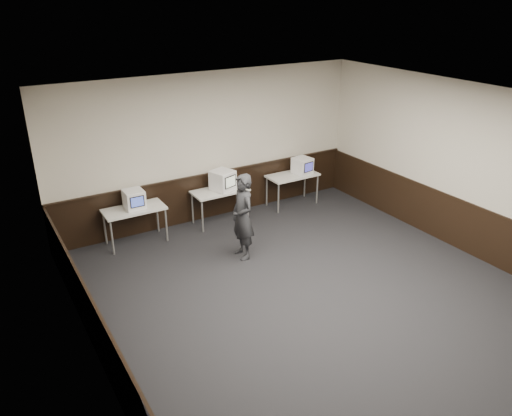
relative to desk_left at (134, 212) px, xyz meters
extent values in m
plane|color=black|center=(1.90, -3.60, -0.68)|extent=(8.00, 8.00, 0.00)
plane|color=white|center=(1.90, -3.60, 2.52)|extent=(8.00, 8.00, 0.00)
plane|color=beige|center=(1.90, 0.40, 0.92)|extent=(7.00, 0.00, 7.00)
plane|color=beige|center=(-1.60, -3.60, 0.92)|extent=(0.00, 8.00, 8.00)
plane|color=beige|center=(5.40, -3.60, 0.92)|extent=(0.00, 8.00, 8.00)
cube|color=black|center=(1.90, 0.38, -0.18)|extent=(6.98, 0.04, 1.00)
cube|color=black|center=(-1.58, -3.60, -0.18)|extent=(0.04, 7.98, 1.00)
cube|color=black|center=(5.38, -3.60, -0.18)|extent=(0.04, 7.98, 1.00)
cube|color=black|center=(1.90, 0.36, 0.34)|extent=(6.98, 0.06, 0.04)
cube|color=silver|center=(0.00, 0.00, 0.05)|extent=(1.20, 0.60, 0.04)
cylinder|color=#999999|center=(-0.55, -0.25, -0.32)|extent=(0.04, 0.04, 0.71)
cylinder|color=#999999|center=(0.55, -0.25, -0.32)|extent=(0.04, 0.04, 0.71)
cylinder|color=#999999|center=(-0.55, 0.25, -0.32)|extent=(0.04, 0.04, 0.71)
cylinder|color=#999999|center=(0.55, 0.25, -0.32)|extent=(0.04, 0.04, 0.71)
cube|color=silver|center=(1.90, 0.00, 0.05)|extent=(1.20, 0.60, 0.04)
cylinder|color=#999999|center=(1.35, -0.25, -0.32)|extent=(0.04, 0.04, 0.71)
cylinder|color=#999999|center=(2.45, -0.25, -0.32)|extent=(0.04, 0.04, 0.71)
cylinder|color=#999999|center=(1.35, 0.25, -0.32)|extent=(0.04, 0.04, 0.71)
cylinder|color=#999999|center=(2.45, 0.25, -0.32)|extent=(0.04, 0.04, 0.71)
cube|color=silver|center=(3.80, 0.00, 0.05)|extent=(1.20, 0.60, 0.04)
cylinder|color=#999999|center=(3.25, -0.25, -0.32)|extent=(0.04, 0.04, 0.71)
cylinder|color=#999999|center=(4.35, -0.25, -0.32)|extent=(0.04, 0.04, 0.71)
cylinder|color=#999999|center=(3.25, 0.25, -0.32)|extent=(0.04, 0.04, 0.71)
cylinder|color=#999999|center=(4.35, 0.25, -0.32)|extent=(0.04, 0.04, 0.71)
cube|color=white|center=(0.03, 0.01, 0.26)|extent=(0.38, 0.40, 0.38)
cube|color=black|center=(0.03, -0.19, 0.28)|extent=(0.28, 0.02, 0.23)
cube|color=#394CA8|center=(0.03, -0.20, 0.28)|extent=(0.24, 0.00, 0.19)
cube|color=white|center=(1.97, 0.00, 0.29)|extent=(0.55, 0.56, 0.43)
cube|color=black|center=(2.04, -0.22, 0.31)|extent=(0.31, 0.12, 0.26)
cube|color=beige|center=(2.05, -0.23, 0.31)|extent=(0.27, 0.09, 0.21)
cube|color=white|center=(4.04, -0.05, 0.26)|extent=(0.44, 0.46, 0.38)
cube|color=black|center=(4.07, -0.24, 0.28)|extent=(0.28, 0.06, 0.23)
cube|color=#3B39A8|center=(4.07, -0.25, 0.28)|extent=(0.24, 0.05, 0.19)
imported|color=#232429|center=(1.56, -1.60, 0.15)|extent=(0.43, 0.62, 1.66)
camera|label=1|loc=(-2.55, -8.94, 4.03)|focal=35.00mm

